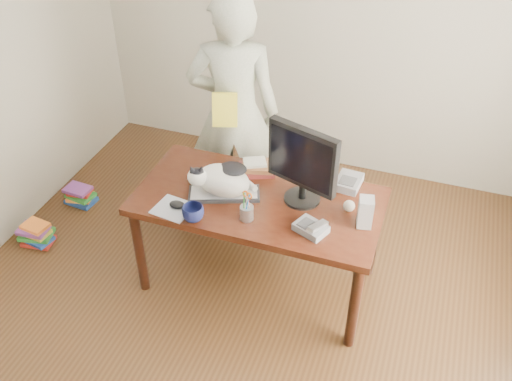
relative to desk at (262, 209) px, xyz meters
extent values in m
plane|color=black|center=(0.00, -0.68, -0.60)|extent=(4.50, 4.50, 0.00)
plane|color=beige|center=(0.00, 1.57, 0.75)|extent=(4.00, 0.00, 4.00)
cube|color=black|center=(0.00, -0.08, 0.12)|extent=(1.60, 0.80, 0.05)
cylinder|color=black|center=(-0.74, -0.42, -0.25)|extent=(0.07, 0.07, 0.70)
cylinder|color=black|center=(0.74, -0.42, -0.25)|extent=(0.07, 0.07, 0.70)
cylinder|color=black|center=(-0.74, 0.26, -0.25)|extent=(0.07, 0.07, 0.70)
cylinder|color=black|center=(0.74, 0.26, -0.25)|extent=(0.07, 0.07, 0.70)
cube|color=black|center=(0.00, 0.28, -0.20)|extent=(1.45, 0.03, 0.50)
cube|color=black|center=(-0.22, -0.12, 0.16)|extent=(0.49, 0.33, 0.02)
cube|color=silver|center=(-0.22, -0.12, 0.17)|extent=(0.45, 0.29, 0.01)
ellipsoid|color=white|center=(-0.22, -0.12, 0.27)|extent=(0.40, 0.32, 0.22)
ellipsoid|color=white|center=(-0.37, -0.20, 0.31)|extent=(0.16, 0.16, 0.12)
ellipsoid|color=black|center=(-0.37, -0.20, 0.35)|extent=(0.11, 0.11, 0.05)
cone|color=black|center=(-0.39, -0.22, 0.38)|extent=(0.07, 0.07, 0.07)
cone|color=black|center=(-0.34, -0.20, 0.38)|extent=(0.08, 0.07, 0.07)
ellipsoid|color=black|center=(-0.17, -0.10, 0.36)|extent=(0.22, 0.20, 0.05)
cylinder|color=white|center=(-0.08, -0.01, 0.20)|extent=(0.14, 0.12, 0.05)
cylinder|color=black|center=(0.27, 0.00, 0.16)|extent=(0.30, 0.30, 0.02)
cylinder|color=black|center=(0.27, 0.00, 0.22)|extent=(0.06, 0.06, 0.11)
cube|color=black|center=(0.26, -0.02, 0.49)|extent=(0.47, 0.21, 0.41)
cube|color=black|center=(0.25, -0.05, 0.49)|extent=(0.42, 0.15, 0.34)
cylinder|color=#9B9BA0|center=(0.00, -0.30, 0.20)|extent=(0.11, 0.11, 0.09)
cylinder|color=black|center=(-0.01, -0.28, 0.28)|extent=(0.04, 0.03, 0.14)
cylinder|color=#0D5BB8|center=(0.01, -0.31, 0.28)|extent=(0.03, 0.03, 0.14)
cylinder|color=#A21917|center=(0.00, -0.28, 0.28)|extent=(0.02, 0.04, 0.14)
cylinder|color=#17751B|center=(-0.02, -0.31, 0.28)|extent=(0.01, 0.03, 0.14)
cylinder|color=#B6B7BB|center=(0.00, -0.30, 0.29)|extent=(0.01, 0.03, 0.10)
cylinder|color=#B6B7BB|center=(0.01, -0.30, 0.29)|extent=(0.02, 0.02, 0.10)
torus|color=#E55C0C|center=(-0.01, -0.30, 0.34)|extent=(0.05, 0.03, 0.04)
torus|color=#E55C0C|center=(0.02, -0.31, 0.34)|extent=(0.05, 0.03, 0.04)
cube|color=#B7BCC4|center=(-0.47, -0.36, 0.15)|extent=(0.26, 0.24, 0.01)
ellipsoid|color=black|center=(-0.45, -0.34, 0.17)|extent=(0.11, 0.08, 0.04)
imported|color=#0D1135|center=(-0.31, -0.42, 0.20)|extent=(0.18, 0.18, 0.11)
cube|color=slate|center=(0.40, -0.28, 0.17)|extent=(0.23, 0.20, 0.05)
cube|color=#3B3B3E|center=(0.37, -0.27, 0.20)|extent=(0.11, 0.12, 0.01)
cube|color=#B6B7BB|center=(0.44, -0.28, 0.21)|extent=(0.11, 0.17, 0.06)
cube|color=gray|center=(0.69, -0.11, 0.25)|extent=(0.11, 0.11, 0.20)
sphere|color=white|center=(0.58, -0.01, 0.18)|extent=(0.07, 0.07, 0.07)
cube|color=#451312|center=(-0.11, 0.19, 0.17)|extent=(0.29, 0.25, 0.04)
cube|color=brown|center=(-0.10, 0.19, 0.20)|extent=(0.25, 0.21, 0.03)
cube|color=silver|center=(-0.12, 0.19, 0.23)|extent=(0.19, 0.17, 0.02)
cube|color=slate|center=(0.52, 0.25, 0.18)|extent=(0.17, 0.22, 0.06)
cube|color=#3B3B3E|center=(0.52, 0.22, 0.21)|extent=(0.11, 0.11, 0.01)
imported|color=beige|center=(-0.43, 0.60, 0.33)|extent=(0.78, 0.62, 1.86)
cube|color=yellow|center=(-0.43, 0.43, 0.45)|extent=(0.20, 0.15, 0.24)
cube|color=#AA2118|center=(-1.75, -0.28, -0.59)|extent=(0.25, 0.19, 0.03)
cube|color=#194098|center=(-1.74, -0.28, -0.56)|extent=(0.23, 0.18, 0.03)
cube|color=#247827|center=(-1.76, -0.27, -0.53)|extent=(0.27, 0.22, 0.03)
cube|color=gold|center=(-1.75, -0.28, -0.49)|extent=(0.21, 0.16, 0.03)
cube|color=#76388D|center=(-1.76, -0.29, -0.46)|extent=(0.23, 0.17, 0.03)
cube|color=orange|center=(-1.74, -0.27, -0.43)|extent=(0.21, 0.17, 0.03)
cube|color=#194098|center=(-1.72, 0.27, -0.59)|extent=(0.25, 0.19, 0.03)
cube|color=orange|center=(-1.73, 0.28, -0.55)|extent=(0.22, 0.19, 0.03)
cube|color=#247827|center=(-1.71, 0.27, -0.52)|extent=(0.24, 0.19, 0.03)
cube|color=#AA2118|center=(-1.72, 0.28, -0.49)|extent=(0.21, 0.16, 0.03)
cube|color=#76388D|center=(-1.73, 0.27, -0.46)|extent=(0.22, 0.17, 0.03)
camera|label=1|loc=(0.95, -2.82, 2.44)|focal=40.00mm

